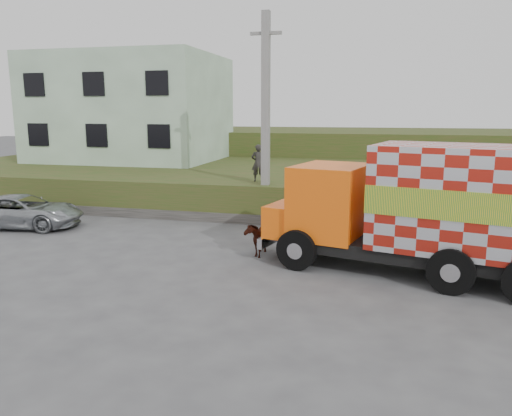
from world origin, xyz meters
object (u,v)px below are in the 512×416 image
(cargo_truck, at_px, (426,209))
(cow, at_px, (257,237))
(pedestrian, at_px, (258,163))
(utility_pole, at_px, (266,118))
(suv, at_px, (23,211))

(cargo_truck, distance_m, cow, 5.06)
(cargo_truck, bearing_deg, pedestrian, 148.56)
(utility_pole, distance_m, cargo_truck, 8.02)
(utility_pole, xyz_separation_m, suv, (-8.73, -3.12, -3.46))
(utility_pole, height_order, suv, utility_pole)
(utility_pole, bearing_deg, cow, -80.29)
(suv, distance_m, pedestrian, 9.28)
(utility_pole, height_order, cow, utility_pole)
(cargo_truck, xyz_separation_m, pedestrian, (-6.10, 6.14, 0.45))
(utility_pole, bearing_deg, suv, -160.34)
(cow, height_order, pedestrian, pedestrian)
(suv, bearing_deg, pedestrian, -72.57)
(cargo_truck, bearing_deg, cow, -175.63)
(pedestrian, bearing_deg, utility_pole, 105.90)
(cow, bearing_deg, cargo_truck, -11.76)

